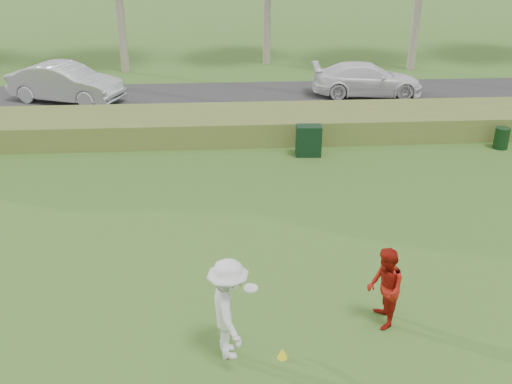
{
  "coord_description": "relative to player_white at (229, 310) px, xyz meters",
  "views": [
    {
      "loc": [
        -0.87,
        -8.99,
        7.41
      ],
      "look_at": [
        0.0,
        4.0,
        1.3
      ],
      "focal_mm": 40.0,
      "sensor_mm": 36.0,
      "label": 1
    }
  ],
  "objects": [
    {
      "name": "player_red",
      "position": [
        3.12,
        0.7,
        -0.16
      ],
      "size": [
        0.69,
        0.87,
        1.73
      ],
      "primitive_type": "imported",
      "rotation": [
        0.0,
        0.0,
        -1.62
      ],
      "color": "#A2170D",
      "rests_on": "ground"
    },
    {
      "name": "player_white",
      "position": [
        0.0,
        0.0,
        0.0
      ],
      "size": [
        1.02,
        1.43,
        2.04
      ],
      "rotation": [
        0.0,
        0.0,
        1.75
      ],
      "color": "white",
      "rests_on": "ground"
    },
    {
      "name": "reed_strip",
      "position": [
        0.8,
        12.44,
        -0.57
      ],
      "size": [
        80.0,
        3.0,
        0.9
      ],
      "primitive_type": "cube",
      "color": "#5C6F2C",
      "rests_on": "ground"
    },
    {
      "name": "trash_bin",
      "position": [
        10.15,
        10.38,
        -0.63
      ],
      "size": [
        0.63,
        0.63,
        0.78
      ],
      "primitive_type": "cylinder",
      "rotation": [
        0.0,
        0.0,
        0.24
      ],
      "color": "black",
      "rests_on": "ground"
    },
    {
      "name": "car_mid",
      "position": [
        -7.01,
        17.49,
        -0.11
      ],
      "size": [
        5.51,
        3.51,
        1.71
      ],
      "primitive_type": "imported",
      "rotation": [
        0.0,
        0.0,
        1.21
      ],
      "color": "silver",
      "rests_on": "park_road"
    },
    {
      "name": "ground",
      "position": [
        0.8,
        0.44,
        -1.02
      ],
      "size": [
        120.0,
        120.0,
        0.0
      ],
      "primitive_type": "plane",
      "color": "#366421",
      "rests_on": "ground"
    },
    {
      "name": "park_road",
      "position": [
        0.8,
        17.44,
        -0.99
      ],
      "size": [
        80.0,
        6.0,
        0.06
      ],
      "primitive_type": "cube",
      "color": "#2D2D2D",
      "rests_on": "ground"
    },
    {
      "name": "car_right",
      "position": [
        6.94,
        17.65,
        -0.21
      ],
      "size": [
        5.28,
        2.42,
        1.5
      ],
      "primitive_type": "imported",
      "rotation": [
        0.0,
        0.0,
        1.51
      ],
      "color": "white",
      "rests_on": "park_road"
    },
    {
      "name": "cone_yellow",
      "position": [
        0.99,
        -0.18,
        -0.91
      ],
      "size": [
        0.2,
        0.2,
        0.22
      ],
      "primitive_type": "cone",
      "color": "yellow",
      "rests_on": "ground"
    },
    {
      "name": "utility_cabinet",
      "position": [
        3.03,
        10.16,
        -0.48
      ],
      "size": [
        0.9,
        0.59,
        1.09
      ],
      "primitive_type": "cube",
      "rotation": [
        0.0,
        0.0,
        -0.05
      ],
      "color": "black",
      "rests_on": "ground"
    }
  ]
}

